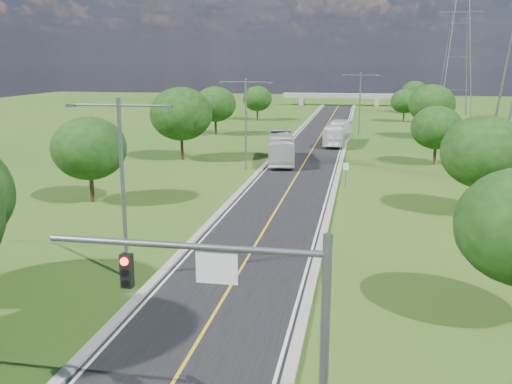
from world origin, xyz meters
TOP-DOWN VIEW (x-y plane):
  - ground at (0.00, 60.00)m, footprint 260.00×260.00m
  - road at (0.00, 66.00)m, footprint 8.00×150.00m
  - curb_left at (-4.25, 66.00)m, footprint 0.50×150.00m
  - curb_right at (4.25, 66.00)m, footprint 0.50×150.00m
  - signal_mast at (3.68, -1.00)m, footprint 8.54×0.33m
  - speed_limit_sign at (5.20, 37.98)m, footprint 0.55×0.09m
  - overpass at (0.00, 140.00)m, footprint 30.00×3.00m
  - streetlight_near_left at (-6.00, 12.00)m, footprint 5.90×0.25m
  - streetlight_mid_left at (-6.00, 45.00)m, footprint 5.90×0.25m
  - streetlight_far_right at (6.00, 78.00)m, footprint 5.90×0.25m
  - power_tower_far at (26.00, 115.00)m, footprint 9.00×6.40m
  - tree_lb at (-16.00, 28.00)m, footprint 6.30×6.30m
  - tree_lc at (-15.00, 50.00)m, footprint 7.56×7.56m
  - tree_ld at (-17.00, 74.00)m, footprint 6.72×6.72m
  - tree_le at (-14.50, 98.00)m, footprint 5.88×5.88m
  - tree_rb at (16.00, 30.00)m, footprint 6.72×6.72m
  - tree_rc at (15.00, 52.00)m, footprint 5.88×5.88m
  - tree_rd at (17.00, 76.00)m, footprint 7.14×7.14m
  - tree_re at (14.50, 100.00)m, footprint 5.46×5.46m
  - tree_rf at (18.00, 120.00)m, footprint 6.30×6.30m
  - bus_outbound at (3.20, 66.23)m, footprint 3.69×11.78m
  - bus_inbound at (-2.81, 50.15)m, footprint 4.64×12.36m

SIDE VIEW (x-z plane):
  - ground at x=0.00m, z-range 0.00..0.00m
  - road at x=0.00m, z-range 0.00..0.06m
  - curb_left at x=-4.25m, z-range 0.00..0.22m
  - curb_right at x=4.25m, z-range 0.00..0.22m
  - speed_limit_sign at x=5.20m, z-range 0.40..2.80m
  - bus_outbound at x=3.20m, z-range 0.06..3.29m
  - bus_inbound at x=-2.81m, z-range 0.06..3.42m
  - overpass at x=0.00m, z-range 0.81..4.01m
  - tree_re at x=14.50m, z-range 0.85..7.20m
  - tree_le at x=-14.50m, z-range 0.91..7.75m
  - tree_rc at x=15.00m, z-range 0.91..7.75m
  - tree_lb at x=-16.00m, z-range 0.98..8.31m
  - tree_rf at x=18.00m, z-range 0.98..8.31m
  - signal_mast at x=3.68m, z-range 1.31..8.51m
  - tree_ld at x=-17.00m, z-range 1.05..8.86m
  - tree_rb at x=16.00m, z-range 1.05..8.86m
  - tree_rd at x=17.00m, z-range 1.11..9.42m
  - tree_lc at x=-15.00m, z-range 1.18..9.97m
  - streetlight_near_left at x=-6.00m, z-range 0.94..10.94m
  - streetlight_mid_left at x=-6.00m, z-range 0.94..10.94m
  - streetlight_far_right at x=6.00m, z-range 0.94..10.94m
  - power_tower_far at x=26.00m, z-range 0.01..28.01m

